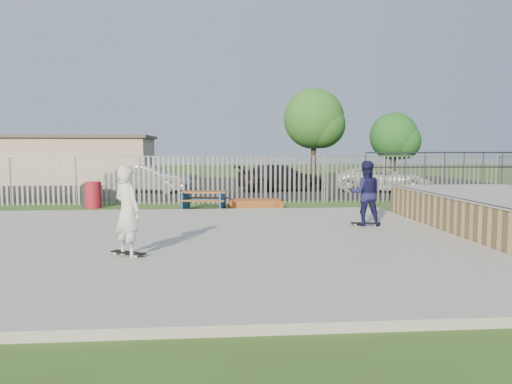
{
  "coord_description": "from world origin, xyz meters",
  "views": [
    {
      "loc": [
        1.49,
        -11.99,
        2.33
      ],
      "look_at": [
        2.65,
        2.0,
        1.1
      ],
      "focal_mm": 35.0,
      "sensor_mm": 36.0,
      "label": 1
    }
  ],
  "objects": [
    {
      "name": "picnic_table",
      "position": [
        1.08,
        6.88,
        0.36
      ],
      "size": [
        1.9,
        1.65,
        0.71
      ],
      "rotation": [
        0.0,
        0.0,
        -0.16
      ],
      "color": "brown",
      "rests_on": "ground"
    },
    {
      "name": "skater_navy",
      "position": [
        5.74,
        1.73,
        1.07
      ],
      "size": [
        0.99,
        0.83,
        1.83
      ],
      "primitive_type": "imported",
      "rotation": [
        0.0,
        0.0,
        2.98
      ],
      "color": "#14153F",
      "rests_on": "concrete_slab"
    },
    {
      "name": "skateboard_a",
      "position": [
        5.74,
        1.73,
        0.19
      ],
      "size": [
        0.82,
        0.33,
        0.08
      ],
      "rotation": [
        0.0,
        0.0,
        -0.16
      ],
      "color": "black",
      "rests_on": "concrete_slab"
    },
    {
      "name": "building",
      "position": [
        -8.0,
        23.0,
        1.61
      ],
      "size": [
        10.4,
        6.4,
        3.2
      ],
      "color": "#BDAC91",
      "rests_on": "ground"
    },
    {
      "name": "concrete_slab",
      "position": [
        0.0,
        0.0,
        0.07
      ],
      "size": [
        15.0,
        12.0,
        0.15
      ],
      "primitive_type": "cube",
      "color": "gray",
      "rests_on": "ground"
    },
    {
      "name": "tree_right",
      "position": [
        12.62,
        18.35,
        3.06
      ],
      "size": [
        2.96,
        2.96,
        4.56
      ],
      "color": "#3F2819",
      "rests_on": "ground"
    },
    {
      "name": "trash_bin_grey",
      "position": [
        -3.45,
        8.09,
        0.48
      ],
      "size": [
        0.57,
        0.57,
        0.95
      ],
      "primitive_type": "cylinder",
      "color": "#262729",
      "rests_on": "ground"
    },
    {
      "name": "tree_mid",
      "position": [
        8.44,
        22.77,
        4.39
      ],
      "size": [
        4.22,
        4.22,
        6.51
      ],
      "color": "#3F2819",
      "rests_on": "ground"
    },
    {
      "name": "car_white",
      "position": [
        10.45,
        13.91,
        0.71
      ],
      "size": [
        5.42,
        3.53,
        1.39
      ],
      "primitive_type": "imported",
      "rotation": [
        0.0,
        0.0,
        1.3
      ],
      "color": "silver",
      "rests_on": "parking_lot"
    },
    {
      "name": "car_dark",
      "position": [
        5.12,
        14.91,
        0.74
      ],
      "size": [
        5.23,
        2.88,
        1.44
      ],
      "primitive_type": "imported",
      "rotation": [
        0.0,
        0.0,
        1.75
      ],
      "color": "black",
      "rests_on": "parking_lot"
    },
    {
      "name": "car_silver",
      "position": [
        -1.99,
        14.54,
        0.73
      ],
      "size": [
        4.57,
        2.49,
        1.43
      ],
      "primitive_type": "imported",
      "rotation": [
        0.0,
        0.0,
        1.33
      ],
      "color": "#9E9EA2",
      "rests_on": "parking_lot"
    },
    {
      "name": "skater_white",
      "position": [
        -0.27,
        -1.8,
        1.07
      ],
      "size": [
        0.79,
        0.77,
        1.83
      ],
      "primitive_type": "imported",
      "rotation": [
        0.0,
        0.0,
        2.4
      ],
      "color": "silver",
      "rests_on": "concrete_slab"
    },
    {
      "name": "fence",
      "position": [
        1.0,
        4.59,
        1.0
      ],
      "size": [
        26.04,
        16.02,
        2.0
      ],
      "color": "gray",
      "rests_on": "ground"
    },
    {
      "name": "parking_lot",
      "position": [
        0.0,
        19.0,
        0.01
      ],
      "size": [
        40.0,
        18.0,
        0.02
      ],
      "primitive_type": "cube",
      "color": "black",
      "rests_on": "ground"
    },
    {
      "name": "skateboard_b",
      "position": [
        -0.27,
        -1.8,
        0.19
      ],
      "size": [
        0.78,
        0.6,
        0.08
      ],
      "rotation": [
        0.0,
        0.0,
        -0.57
      ],
      "color": "black",
      "rests_on": "concrete_slab"
    },
    {
      "name": "ground",
      "position": [
        0.0,
        0.0,
        0.0
      ],
      "size": [
        120.0,
        120.0,
        0.0
      ],
      "primitive_type": "plane",
      "color": "#32541C",
      "rests_on": "ground"
    },
    {
      "name": "trash_bin_red",
      "position": [
        -3.25,
        7.88,
        0.52
      ],
      "size": [
        0.62,
        0.62,
        1.03
      ],
      "primitive_type": "cylinder",
      "color": "maroon",
      "rests_on": "ground"
    },
    {
      "name": "quarter_pipe",
      "position": [
        9.5,
        1.04,
        0.56
      ],
      "size": [
        5.5,
        7.05,
        2.19
      ],
      "color": "tan",
      "rests_on": "ground"
    },
    {
      "name": "funbox",
      "position": [
        3.06,
        7.14,
        0.18
      ],
      "size": [
        1.85,
        1.04,
        0.36
      ],
      "rotation": [
        0.0,
        0.0,
        -0.09
      ],
      "color": "brown",
      "rests_on": "ground"
    }
  ]
}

